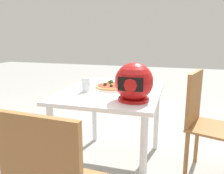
# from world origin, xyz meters

# --- Properties ---
(ground_plane) EXTENTS (14.00, 14.00, 0.00)m
(ground_plane) POSITION_xyz_m (0.00, 0.00, 0.00)
(ground_plane) COLOR #9E9E99
(dining_table) EXTENTS (0.81, 1.03, 0.73)m
(dining_table) POSITION_xyz_m (0.00, 0.00, 0.64)
(dining_table) COLOR white
(dining_table) RESTS_ON ground
(pizza_plate) EXTENTS (0.31, 0.31, 0.01)m
(pizza_plate) POSITION_xyz_m (0.02, -0.04, 0.74)
(pizza_plate) COLOR white
(pizza_plate) RESTS_ON dining_table
(pizza) EXTENTS (0.28, 0.28, 0.05)m
(pizza) POSITION_xyz_m (0.02, -0.04, 0.76)
(pizza) COLOR tan
(pizza) RESTS_ON pizza_plate
(motorcycle_helmet) EXTENTS (0.28, 0.28, 0.28)m
(motorcycle_helmet) POSITION_xyz_m (-0.24, 0.28, 0.86)
(motorcycle_helmet) COLOR #B21414
(motorcycle_helmet) RESTS_ON dining_table
(drinking_glass) EXTENTS (0.07, 0.07, 0.12)m
(drinking_glass) POSITION_xyz_m (0.20, 0.13, 0.79)
(drinking_glass) COLOR silver
(drinking_glass) RESTS_ON dining_table
(chair_side) EXTENTS (0.50, 0.50, 0.90)m
(chair_side) POSITION_xyz_m (-0.77, -0.11, 0.51)
(chair_side) COLOR #996638
(chair_side) RESTS_ON ground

